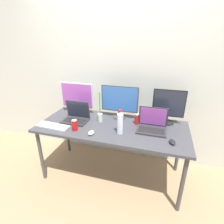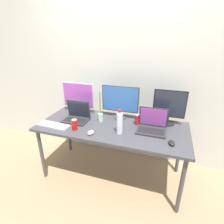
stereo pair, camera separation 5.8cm
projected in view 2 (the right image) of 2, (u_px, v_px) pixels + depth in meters
The scene contains 15 objects.
ground_plane at pixel (112, 173), 2.40m from camera, with size 16.00×16.00×0.00m, color #9E7F5B.
wall_back at pixel (125, 71), 2.41m from camera, with size 7.00×0.08×2.60m, color silver.
work_desk at pixel (112, 130), 2.14m from camera, with size 1.79×0.77×0.74m.
monitor_left at pixel (78, 97), 2.44m from camera, with size 0.47×0.22×0.42m.
monitor_center at pixel (120, 101), 2.25m from camera, with size 0.48×0.18×0.43m.
monitor_right at pixel (169, 106), 2.08m from camera, with size 0.38×0.18×0.43m.
laptop_silver at pixel (77, 116), 2.24m from camera, with size 0.31×0.23×0.25m.
laptop_secondary at pixel (152, 125), 1.99m from camera, with size 0.33×0.25×0.26m.
keyboard_main at pixel (53, 125), 2.10m from camera, with size 0.41×0.14×0.02m, color #B2B2B7.
mouse_by_keyboard at pixel (172, 143), 1.73m from camera, with size 0.06×0.10×0.03m, color black.
mouse_by_laptop at pixel (91, 132), 1.93m from camera, with size 0.06×0.09×0.04m, color silver.
water_bottle at pixel (120, 123), 1.90m from camera, with size 0.07×0.07×0.28m.
soda_can_near_keyboard at pixel (138, 119), 2.13m from camera, with size 0.07×0.07×0.13m.
soda_can_by_laptop at pixel (75, 125), 2.00m from camera, with size 0.07×0.07×0.13m.
bamboo_vase at pixel (100, 116), 2.20m from camera, with size 0.06×0.06×0.39m.
Camera 2 is at (0.59, -1.79, 1.72)m, focal length 28.00 mm.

